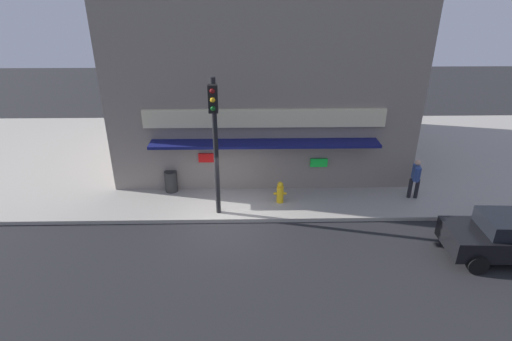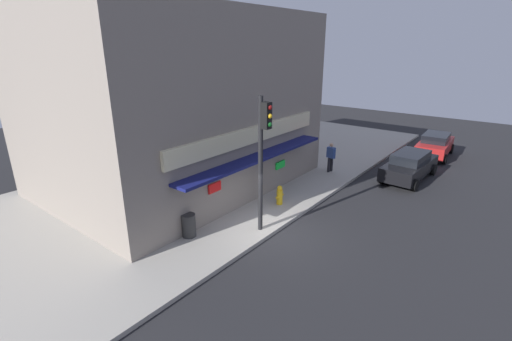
# 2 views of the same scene
# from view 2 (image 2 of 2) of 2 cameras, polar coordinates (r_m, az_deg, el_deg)

# --- Properties ---
(ground_plane) EXTENTS (60.84, 60.84, 0.00)m
(ground_plane) POSITION_cam_2_polar(r_m,az_deg,el_deg) (14.54, 3.06, -9.97)
(ground_plane) COLOR #232326
(sidewalk) EXTENTS (40.56, 12.66, 0.16)m
(sidewalk) POSITION_cam_2_polar(r_m,az_deg,el_deg) (18.48, -13.24, -3.58)
(sidewalk) COLOR #A39E93
(sidewalk) RESTS_ON ground_plane
(corner_building) EXTENTS (12.78, 10.30, 8.46)m
(corner_building) POSITION_cam_2_polar(r_m,az_deg,el_deg) (18.95, -12.23, 10.63)
(corner_building) COLOR gray
(corner_building) RESTS_ON sidewalk
(traffic_light) EXTENTS (0.32, 0.58, 5.25)m
(traffic_light) POSITION_cam_2_polar(r_m,az_deg,el_deg) (13.22, 1.08, 3.55)
(traffic_light) COLOR black
(traffic_light) RESTS_ON sidewalk
(fire_hydrant) EXTENTS (0.52, 0.28, 0.91)m
(fire_hydrant) POSITION_cam_2_polar(r_m,az_deg,el_deg) (16.55, 3.75, -3.91)
(fire_hydrant) COLOR gold
(fire_hydrant) RESTS_ON sidewalk
(trash_can) EXTENTS (0.53, 0.53, 0.91)m
(trash_can) POSITION_cam_2_polar(r_m,az_deg,el_deg) (14.09, -10.58, -8.50)
(trash_can) COLOR #2D2D2D
(trash_can) RESTS_ON sidewalk
(pedestrian) EXTENTS (0.45, 0.61, 1.69)m
(pedestrian) POSITION_cam_2_polar(r_m,az_deg,el_deg) (21.02, 11.73, 2.27)
(pedestrian) COLOR black
(pedestrian) RESTS_ON sidewalk
(parked_car_black) EXTENTS (4.65, 2.11, 1.53)m
(parked_car_black) POSITION_cam_2_polar(r_m,az_deg,el_deg) (21.63, 23.09, 0.76)
(parked_car_black) COLOR black
(parked_car_black) RESTS_ON ground_plane
(parked_car_red) EXTENTS (4.29, 2.16, 1.54)m
(parked_car_red) POSITION_cam_2_polar(r_m,az_deg,el_deg) (26.84, 26.41, 3.68)
(parked_car_red) COLOR #AD1E1E
(parked_car_red) RESTS_ON ground_plane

